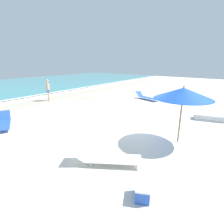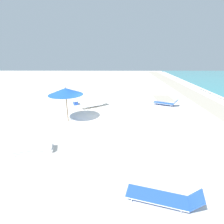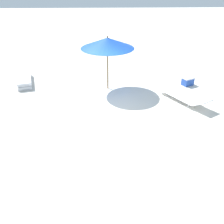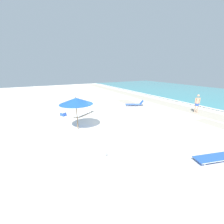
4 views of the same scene
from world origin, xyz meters
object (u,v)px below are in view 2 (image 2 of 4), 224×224
object	(u,v)px
sun_lounger_beside_umbrella	(164,197)
lounger_stack	(32,149)
beach_umbrella	(66,91)
sun_lounger_under_umbrella	(166,103)
cooler_box	(76,103)
sun_lounger_near_water_left	(94,105)

from	to	relation	value
sun_lounger_beside_umbrella	lounger_stack	bearing A→B (deg)	-101.46
beach_umbrella	sun_lounger_under_umbrella	world-z (taller)	beach_umbrella
lounger_stack	cooler_box	distance (m)	7.60
sun_lounger_near_water_left	cooler_box	bearing A→B (deg)	-143.36
lounger_stack	sun_lounger_under_umbrella	bearing A→B (deg)	116.26
sun_lounger_beside_umbrella	sun_lounger_near_water_left	bearing A→B (deg)	-145.47
beach_umbrella	lounger_stack	size ratio (longest dim) A/B	1.16
beach_umbrella	lounger_stack	world-z (taller)	beach_umbrella
sun_lounger_near_water_left	cooler_box	world-z (taller)	sun_lounger_near_water_left
sun_lounger_near_water_left	sun_lounger_under_umbrella	bearing A→B (deg)	62.91
lounger_stack	cooler_box	world-z (taller)	cooler_box
beach_umbrella	lounger_stack	distance (m)	4.38
lounger_stack	sun_lounger_near_water_left	size ratio (longest dim) A/B	0.88
beach_umbrella	sun_lounger_beside_umbrella	world-z (taller)	beach_umbrella
beach_umbrella	cooler_box	world-z (taller)	beach_umbrella
cooler_box	lounger_stack	bearing A→B (deg)	-30.02
cooler_box	beach_umbrella	bearing A→B (deg)	-22.52
sun_lounger_near_water_left	cooler_box	xyz separation A→B (m)	(-0.65, -1.65, -0.02)
beach_umbrella	lounger_stack	xyz separation A→B (m)	(3.90, -0.73, -1.86)
lounger_stack	sun_lounger_beside_umbrella	bearing A→B (deg)	46.94
sun_lounger_under_umbrella	cooler_box	distance (m)	7.86
sun_lounger_beside_umbrella	sun_lounger_near_water_left	size ratio (longest dim) A/B	1.03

